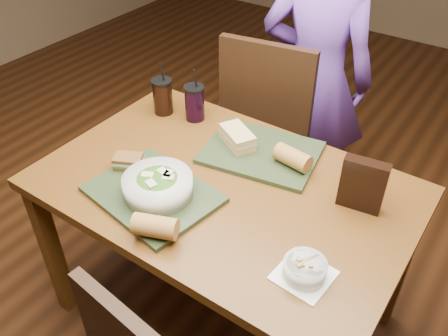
% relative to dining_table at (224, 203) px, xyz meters
% --- Properties ---
extents(ground, '(6.00, 6.00, 0.00)m').
position_rel_dining_table_xyz_m(ground, '(0.00, 0.00, -0.66)').
color(ground, '#381C0B').
rests_on(ground, ground).
extents(dining_table, '(1.30, 0.85, 0.75)m').
position_rel_dining_table_xyz_m(dining_table, '(0.00, 0.00, 0.00)').
color(dining_table, '#5B3512').
rests_on(dining_table, ground).
extents(chair_far, '(0.51, 0.51, 1.02)m').
position_rel_dining_table_xyz_m(chair_far, '(-0.19, 0.70, -0.09)').
color(chair_far, black).
rests_on(chair_far, ground).
extents(diner, '(0.61, 0.46, 1.51)m').
position_rel_dining_table_xyz_m(diner, '(-0.08, 0.88, 0.10)').
color(diner, '#67399F').
rests_on(diner, ground).
extents(tray_near, '(0.46, 0.38, 0.02)m').
position_rel_dining_table_xyz_m(tray_near, '(-0.16, -0.19, 0.10)').
color(tray_near, '#27341C').
rests_on(tray_near, dining_table).
extents(tray_far, '(0.47, 0.39, 0.02)m').
position_rel_dining_table_xyz_m(tray_far, '(0.02, 0.22, 0.10)').
color(tray_far, '#27341C').
rests_on(tray_far, dining_table).
extents(salad_bowl, '(0.23, 0.23, 0.08)m').
position_rel_dining_table_xyz_m(salad_bowl, '(-0.14, -0.19, 0.15)').
color(salad_bowl, silver).
rests_on(salad_bowl, tray_near).
extents(soup_bowl, '(0.16, 0.16, 0.06)m').
position_rel_dining_table_xyz_m(soup_bowl, '(0.42, -0.21, 0.12)').
color(soup_bowl, white).
rests_on(soup_bowl, dining_table).
extents(sandwich_near, '(0.12, 0.11, 0.05)m').
position_rel_dining_table_xyz_m(sandwich_near, '(-0.33, -0.14, 0.13)').
color(sandwich_near, '#593819').
rests_on(sandwich_near, tray_near).
extents(sandwich_far, '(0.18, 0.15, 0.06)m').
position_rel_dining_table_xyz_m(sandwich_far, '(-0.08, 0.21, 0.14)').
color(sandwich_far, tan).
rests_on(sandwich_far, tray_far).
extents(baguette_near, '(0.15, 0.11, 0.07)m').
position_rel_dining_table_xyz_m(baguette_near, '(-0.02, -0.34, 0.14)').
color(baguette_near, '#AD7533').
rests_on(baguette_near, tray_near).
extents(baguette_far, '(0.14, 0.09, 0.07)m').
position_rel_dining_table_xyz_m(baguette_far, '(0.16, 0.21, 0.14)').
color(baguette_far, '#AD7533').
rests_on(baguette_far, tray_far).
extents(cup_cola, '(0.09, 0.09, 0.24)m').
position_rel_dining_table_xyz_m(cup_cola, '(-0.49, 0.25, 0.17)').
color(cup_cola, black).
rests_on(cup_cola, dining_table).
extents(cup_berry, '(0.09, 0.09, 0.23)m').
position_rel_dining_table_xyz_m(cup_berry, '(-0.35, 0.28, 0.17)').
color(cup_berry, black).
rests_on(cup_berry, dining_table).
extents(chip_bag, '(0.15, 0.06, 0.19)m').
position_rel_dining_table_xyz_m(chip_bag, '(0.43, 0.16, 0.18)').
color(chip_bag, black).
rests_on(chip_bag, dining_table).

